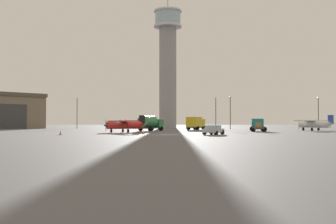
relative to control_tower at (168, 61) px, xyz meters
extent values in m
plane|color=#545456|center=(1.52, -64.87, -20.94)|extent=(400.00, 400.00, 0.00)
cylinder|color=gray|center=(0.00, 0.00, -5.20)|extent=(5.34, 5.34, 31.47)
cylinder|color=silver|center=(0.00, 0.00, 10.83)|extent=(8.73, 8.73, 0.60)
cylinder|color=#99B7C6|center=(0.00, 0.00, 13.23)|extent=(8.03, 8.03, 4.19)
cylinder|color=silver|center=(0.00, 0.00, 15.57)|extent=(8.73, 8.73, 0.50)
cylinder|color=#38383D|center=(0.00, 0.00, 17.82)|extent=(0.16, 0.16, 4.00)
cube|color=#38383A|center=(-42.86, -21.54, -17.65)|extent=(9.84, 10.07, 6.57)
cylinder|color=red|center=(-6.58, -53.59, -19.68)|extent=(6.16, 4.44, 1.28)
cone|color=#38383D|center=(-9.54, -55.39, -19.68)|extent=(1.26, 1.25, 0.89)
cube|color=#38383D|center=(-9.54, -55.39, -19.68)|extent=(0.11, 0.12, 1.96)
cube|color=red|center=(-6.84, -53.75, -18.94)|extent=(6.68, 9.61, 0.21)
cylinder|color=black|center=(-7.70, -52.35, -19.36)|extent=(0.60, 0.91, 1.40)
cylinder|color=black|center=(-5.98, -55.16, -19.36)|extent=(0.60, 0.91, 1.40)
cube|color=#99B7C6|center=(-7.63, -54.24, -19.33)|extent=(1.50, 1.46, 0.72)
cone|color=red|center=(-3.62, -51.79, -19.58)|extent=(1.73, 1.57, 0.96)
cube|color=black|center=(-3.62, -51.79, -18.75)|extent=(1.03, 0.70, 1.75)
cube|color=red|center=(-3.62, -51.79, -19.42)|extent=(2.40, 3.12, 0.10)
cylinder|color=black|center=(-8.69, -54.88, -20.63)|extent=(0.47, 0.62, 0.62)
cylinder|color=black|center=(-6.99, -52.52, -20.63)|extent=(0.47, 0.62, 0.62)
cylinder|color=black|center=(-5.81, -54.45, -20.63)|extent=(0.47, 0.62, 0.62)
cylinder|color=white|center=(31.57, -39.57, -19.60)|extent=(5.35, 6.21, 1.36)
cone|color=#38383D|center=(29.26, -36.68, -19.60)|extent=(1.36, 1.37, 0.95)
cube|color=#38383D|center=(29.26, -36.68, -19.60)|extent=(0.13, 0.12, 2.09)
cube|color=white|center=(31.37, -39.31, -18.80)|extent=(9.62, 8.15, 0.22)
cylinder|color=#2847A8|center=(32.74, -38.21, -19.26)|extent=(0.90, 0.74, 1.49)
cylinder|color=#2847A8|center=(29.99, -40.41, -19.26)|extent=(0.90, 0.74, 1.49)
cube|color=#99B7C6|center=(30.75, -38.54, -19.22)|extent=(1.61, 1.63, 0.77)
cone|color=white|center=(33.88, -42.45, -19.49)|extent=(1.76, 1.84, 1.02)
cube|color=#2847A8|center=(33.88, -42.45, -18.61)|extent=(0.86, 1.03, 1.87)
cube|color=white|center=(33.88, -42.45, -19.32)|extent=(3.20, 2.83, 0.11)
cylinder|color=black|center=(29.92, -37.50, -20.61)|extent=(0.63, 0.55, 0.66)
cylinder|color=black|center=(32.65, -38.98, -20.61)|extent=(0.63, 0.55, 0.66)
cylinder|color=black|center=(30.76, -40.49, -20.61)|extent=(0.63, 0.55, 0.66)
cube|color=#38383D|center=(-2.71, -41.88, -20.32)|extent=(4.86, 6.90, 0.24)
cube|color=#287A42|center=(-1.60, -39.72, -19.38)|extent=(3.09, 2.82, 1.64)
cube|color=#99B7C6|center=(-1.20, -38.94, -19.05)|extent=(1.94, 1.05, 0.82)
cylinder|color=#287A42|center=(-3.21, -42.85, -19.05)|extent=(4.12, 5.09, 2.30)
cylinder|color=black|center=(-2.64, -39.27, -20.44)|extent=(1.02, 0.70, 1.00)
cylinder|color=black|center=(-0.63, -40.30, -20.44)|extent=(1.02, 0.70, 1.00)
cylinder|color=black|center=(-4.63, -43.16, -20.44)|extent=(1.02, 0.70, 1.00)
cylinder|color=black|center=(-2.62, -44.19, -20.44)|extent=(1.02, 0.70, 1.00)
cube|color=#38383D|center=(7.12, -31.46, -20.32)|extent=(4.34, 6.99, 0.24)
cube|color=gold|center=(8.05, -29.21, -19.29)|extent=(2.93, 2.66, 1.82)
cube|color=#99B7C6|center=(8.39, -28.39, -18.92)|extent=(1.91, 0.84, 0.91)
cube|color=gold|center=(6.71, -32.48, -19.07)|extent=(3.95, 5.14, 2.25)
cylinder|color=black|center=(7.03, -28.86, -20.44)|extent=(1.03, 0.63, 1.00)
cylinder|color=black|center=(9.02, -29.68, -20.44)|extent=(1.03, 0.63, 1.00)
cylinder|color=black|center=(5.36, -32.93, -20.44)|extent=(1.03, 0.63, 1.00)
cylinder|color=black|center=(7.35, -33.75, -20.44)|extent=(1.03, 0.63, 1.00)
cube|color=#38383D|center=(18.32, -46.85, -20.32)|extent=(2.71, 6.24, 0.24)
cube|color=teal|center=(18.64, -44.71, -19.32)|extent=(2.51, 2.01, 1.75)
cube|color=#99B7C6|center=(18.76, -43.93, -18.97)|extent=(1.93, 0.37, 0.88)
cube|color=brown|center=(18.17, -47.84, -20.12)|extent=(2.86, 4.34, 0.16)
cube|color=#997547|center=(18.11, -48.24, -19.59)|extent=(1.07, 1.07, 0.90)
cylinder|color=black|center=(17.62, -44.61, -20.44)|extent=(1.03, 0.42, 1.00)
cylinder|color=black|center=(19.65, -44.92, -20.44)|extent=(1.03, 0.42, 1.00)
cylinder|color=black|center=(17.03, -48.49, -20.44)|extent=(1.03, 0.42, 1.00)
cylinder|color=black|center=(19.07, -48.80, -20.44)|extent=(1.03, 0.42, 1.00)
cube|color=#B7BABF|center=(7.98, -65.77, -20.34)|extent=(3.48, 4.52, 0.55)
cube|color=#99B7C6|center=(7.89, -65.95, -19.82)|extent=(2.52, 2.81, 0.50)
cylinder|color=black|center=(7.79, -64.17, -20.62)|extent=(0.65, 0.44, 0.64)
cylinder|color=black|center=(9.34, -64.92, -20.62)|extent=(0.65, 0.44, 0.64)
cylinder|color=black|center=(6.61, -66.61, -20.62)|extent=(0.65, 0.44, 0.64)
cylinder|color=black|center=(8.16, -67.36, -20.62)|extent=(0.65, 0.44, 0.64)
cylinder|color=#38383D|center=(-25.33, -12.30, -16.77)|extent=(0.18, 0.18, 8.35)
sphere|color=#F9E5B2|center=(-25.33, -12.30, -12.37)|extent=(0.44, 0.44, 0.44)
cylinder|color=#38383D|center=(12.97, -19.40, -16.97)|extent=(0.18, 0.18, 7.94)
sphere|color=#F9E5B2|center=(12.97, -19.40, -12.78)|extent=(0.44, 0.44, 0.44)
cylinder|color=#38383D|center=(16.27, -22.97, -16.94)|extent=(0.18, 0.18, 7.99)
sphere|color=#F9E5B2|center=(16.27, -22.97, -12.72)|extent=(0.44, 0.44, 0.44)
cylinder|color=#38383D|center=(37.91, -24.23, -17.11)|extent=(0.18, 0.18, 7.65)
sphere|color=#F9E5B2|center=(37.91, -24.23, -13.07)|extent=(0.44, 0.44, 0.44)
cube|color=black|center=(-2.51, -61.92, -20.92)|extent=(0.36, 0.36, 0.04)
cone|color=orange|center=(-2.51, -61.92, -20.62)|extent=(0.30, 0.30, 0.56)
cylinder|color=white|center=(-2.51, -61.92, -20.59)|extent=(0.21, 0.21, 0.08)
cube|color=black|center=(-13.92, -67.27, -20.92)|extent=(0.36, 0.36, 0.04)
cone|color=orange|center=(-13.92, -67.27, -20.58)|extent=(0.30, 0.30, 0.64)
cylinder|color=white|center=(-13.92, -67.27, -20.55)|extent=(0.21, 0.21, 0.08)
camera|label=1|loc=(2.52, -123.47, -19.10)|focal=42.49mm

